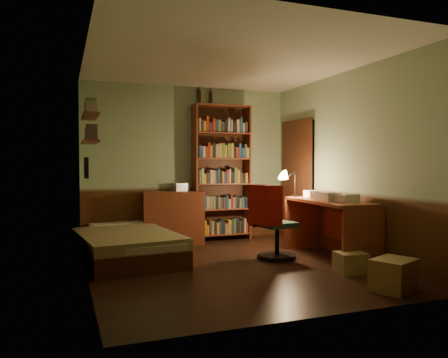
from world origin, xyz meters
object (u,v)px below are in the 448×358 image
object	(u,v)px
mini_stereo	(181,187)
cardboard_box_a	(394,275)
cardboard_box_b	(351,263)
office_chair	(277,217)
bed	(126,235)
bookshelf	(222,173)
desk	(329,229)
dresser	(173,218)
desk_lamp	(295,179)

from	to	relation	value
mini_stereo	cardboard_box_a	world-z (taller)	mini_stereo
cardboard_box_b	office_chair	bearing A→B (deg)	114.31
bed	mini_stereo	bearing A→B (deg)	37.29
bookshelf	desk	xyz separation A→B (m)	(0.89, -1.89, -0.75)
mini_stereo	cardboard_box_b	bearing A→B (deg)	-73.82
bookshelf	desk	size ratio (longest dim) A/B	1.54
bed	bookshelf	world-z (taller)	bookshelf
cardboard_box_b	dresser	bearing A→B (deg)	120.46
bookshelf	desk	world-z (taller)	bookshelf
cardboard_box_a	bed	bearing A→B (deg)	132.46
cardboard_box_a	desk_lamp	bearing A→B (deg)	85.99
cardboard_box_a	desk	bearing A→B (deg)	80.02
bookshelf	cardboard_box_b	size ratio (longest dim) A/B	6.65
bed	cardboard_box_a	distance (m)	3.49
bookshelf	office_chair	xyz separation A→B (m)	(0.20, -1.67, -0.58)
desk_lamp	mini_stereo	bearing A→B (deg)	118.75
mini_stereo	cardboard_box_a	distance (m)	3.81
bookshelf	cardboard_box_b	world-z (taller)	bookshelf
dresser	desk_lamp	world-z (taller)	desk_lamp
bed	cardboard_box_a	xyz separation A→B (m)	(2.36, -2.57, -0.15)
mini_stereo	desk_lamp	xyz separation A→B (m)	(1.48, -1.19, 0.15)
desk	bookshelf	bearing A→B (deg)	118.15
bed	desk	xyz separation A→B (m)	(2.63, -1.01, 0.08)
bookshelf	cardboard_box_a	size ratio (longest dim) A/B	5.27
dresser	mini_stereo	bearing A→B (deg)	46.35
bed	office_chair	distance (m)	2.11
cardboard_box_b	cardboard_box_a	bearing A→B (deg)	-93.50
desk	cardboard_box_a	distance (m)	1.60
desk_lamp	office_chair	size ratio (longest dim) A/B	0.46
bed	mini_stereo	distance (m)	1.51
desk	cardboard_box_b	xyz separation A→B (m)	(-0.23, -0.79, -0.28)
dresser	bookshelf	bearing A→B (deg)	13.69
dresser	office_chair	xyz separation A→B (m)	(1.07, -1.58, 0.15)
mini_stereo	office_chair	bearing A→B (deg)	-72.45
office_chair	cardboard_box_a	xyz separation A→B (m)	(0.41, -1.79, -0.41)
dresser	desk	xyz separation A→B (m)	(1.76, -1.81, -0.02)
desk	mini_stereo	bearing A→B (deg)	132.59
bookshelf	desk	distance (m)	2.22
office_chair	dresser	bearing A→B (deg)	115.55
dresser	bookshelf	xyz separation A→B (m)	(0.87, 0.09, 0.72)
bookshelf	cardboard_box_b	distance (m)	2.95
bed	cardboard_box_b	xyz separation A→B (m)	(2.40, -1.80, -0.20)
dresser	cardboard_box_b	xyz separation A→B (m)	(1.53, -2.60, -0.30)
bed	dresser	xyz separation A→B (m)	(0.87, 0.79, 0.11)
bed	mini_stereo	size ratio (longest dim) A/B	8.88
desk_lamp	cardboard_box_b	bearing A→B (deg)	-116.91
dresser	desk	world-z (taller)	dresser
office_chair	cardboard_box_b	world-z (taller)	office_chair
desk	desk_lamp	size ratio (longest dim) A/B	2.84
bed	cardboard_box_b	size ratio (longest dim) A/B	6.19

